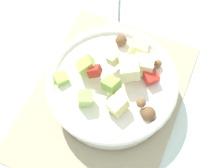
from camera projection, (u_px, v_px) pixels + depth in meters
ground_plane at (105, 100)px, 0.66m from camera, size 2.40×2.40×0.00m
placemat at (105, 99)px, 0.65m from camera, size 0.41×0.31×0.01m
salad_bowl at (113, 86)px, 0.62m from camera, size 0.27×0.27×0.12m
serving_spoon at (114, 18)px, 0.75m from camera, size 0.18×0.09×0.01m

